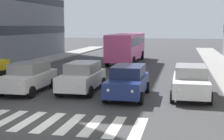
{
  "coord_description": "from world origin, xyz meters",
  "views": [
    {
      "loc": [
        -5.56,
        11.72,
        3.82
      ],
      "look_at": [
        -1.43,
        -7.38,
        1.16
      ],
      "focal_mm": 51.97,
      "sensor_mm": 36.0,
      "label": 1
    }
  ],
  "objects": [
    {
      "name": "car_0",
      "position": [
        -6.06,
        -5.86,
        0.89
      ],
      "size": [
        2.02,
        4.44,
        1.72
      ],
      "color": "silver",
      "rests_on": "ground_plane"
    },
    {
      "name": "car_1",
      "position": [
        -2.78,
        -5.17,
        0.89
      ],
      "size": [
        2.02,
        4.44,
        1.72
      ],
      "color": "navy",
      "rests_on": "ground_plane"
    },
    {
      "name": "ground_plane",
      "position": [
        0.0,
        0.0,
        0.0
      ],
      "size": [
        180.0,
        180.0,
        0.0
      ],
      "primitive_type": "plane",
      "color": "#38383A"
    },
    {
      "name": "bus_behind_traffic",
      "position": [
        0.09,
        -21.75,
        1.86
      ],
      "size": [
        2.78,
        10.5,
        3.0
      ],
      "color": "#DB5193",
      "rests_on": "ground_plane"
    },
    {
      "name": "car_2",
      "position": [
        0.09,
        -6.17,
        0.89
      ],
      "size": [
        2.02,
        4.44,
        1.72
      ],
      "color": "silver",
      "rests_on": "ground_plane"
    },
    {
      "name": "car_3",
      "position": [
        3.12,
        -5.44,
        0.89
      ],
      "size": [
        2.02,
        4.44,
        1.72
      ],
      "color": "silver",
      "rests_on": "ground_plane"
    },
    {
      "name": "crosswalk_markings",
      "position": [
        -0.0,
        0.0,
        0.0
      ],
      "size": [
        8.55,
        2.8,
        0.01
      ],
      "color": "silver",
      "rests_on": "ground_plane"
    }
  ]
}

